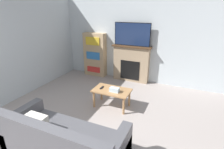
{
  "coord_description": "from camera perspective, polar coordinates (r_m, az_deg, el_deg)",
  "views": [
    {
      "loc": [
        1.57,
        -0.93,
        2.26
      ],
      "look_at": [
        -0.01,
        2.64,
        0.75
      ],
      "focal_mm": 28.0,
      "sensor_mm": 36.0,
      "label": 1
    }
  ],
  "objects": [
    {
      "name": "wall_back",
      "position": [
        5.56,
        7.31,
        11.58
      ],
      "size": [
        5.74,
        0.06,
        2.7
      ],
      "color": "silver",
      "rests_on": "ground_plane"
    },
    {
      "name": "tv",
      "position": [
        5.39,
        6.59,
        12.89
      ],
      "size": [
        1.11,
        0.03,
        0.69
      ],
      "color": "black",
      "rests_on": "fireplace"
    },
    {
      "name": "couch",
      "position": [
        3.04,
        -15.73,
        -20.54
      ],
      "size": [
        1.95,
        0.85,
        0.8
      ],
      "color": "#4C4C51",
      "rests_on": "ground_plane"
    },
    {
      "name": "wall_side",
      "position": [
        5.1,
        -28.13,
        8.42
      ],
      "size": [
        0.06,
        5.29,
        2.7
      ],
      "color": "silver",
      "rests_on": "ground_plane"
    },
    {
      "name": "fireplace",
      "position": [
        5.61,
        6.26,
        3.61
      ],
      "size": [
        1.23,
        0.28,
        1.15
      ],
      "color": "tan",
      "rests_on": "ground_plane"
    },
    {
      "name": "remote_control",
      "position": [
        4.21,
        -3.37,
        -4.28
      ],
      "size": [
        0.04,
        0.15,
        0.02
      ],
      "color": "black",
      "rests_on": "coffee_table"
    },
    {
      "name": "coffee_table",
      "position": [
        4.15,
        -0.09,
        -5.85
      ],
      "size": [
        0.87,
        0.51,
        0.44
      ],
      "color": "#A87A4C",
      "rests_on": "ground_plane"
    },
    {
      "name": "bookshelf",
      "position": [
        6.05,
        -5.57,
        6.46
      ],
      "size": [
        0.77,
        0.29,
        1.47
      ],
      "color": "tan",
      "rests_on": "ground_plane"
    },
    {
      "name": "tissue_box",
      "position": [
        4.01,
        0.8,
        -5.0
      ],
      "size": [
        0.22,
        0.12,
        0.1
      ],
      "color": "silver",
      "rests_on": "coffee_table"
    }
  ]
}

